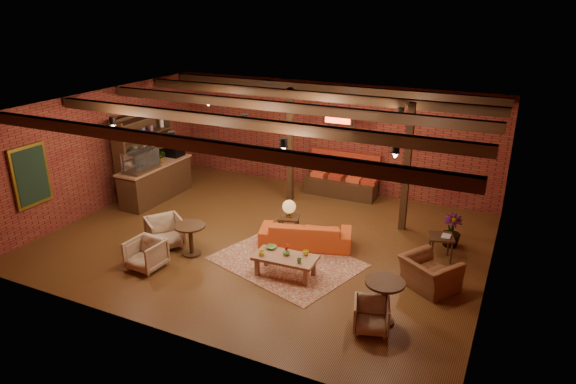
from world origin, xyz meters
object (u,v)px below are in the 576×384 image
at_px(sofa, 306,234).
at_px(side_table_lamp, 289,210).
at_px(armchair_a, 165,231).
at_px(armchair_b, 146,253).
at_px(armchair_right, 430,269).
at_px(round_table_right, 384,295).
at_px(side_table_book, 441,238).
at_px(coffee_table, 285,258).
at_px(round_table_left, 191,235).
at_px(plant_tall, 455,199).
at_px(armchair_far, 371,314).

height_order(sofa, side_table_lamp, side_table_lamp).
distance_m(armchair_a, armchair_b, 1.05).
bearing_deg(armchair_right, round_table_right, 104.21).
bearing_deg(side_table_book, coffee_table, -142.69).
relative_size(side_table_lamp, armchair_a, 1.28).
xyz_separation_m(round_table_left, round_table_right, (4.62, -0.66, 0.06)).
distance_m(armchair_b, side_table_book, 6.44).
height_order(coffee_table, plant_tall, plant_tall).
distance_m(coffee_table, armchair_a, 3.11).
bearing_deg(armchair_b, round_table_right, 6.72).
distance_m(sofa, armchair_b, 3.61).
xyz_separation_m(round_table_right, armchair_far, (-0.12, -0.31, -0.24)).
height_order(coffee_table, armchair_far, coffee_table).
bearing_deg(armchair_a, side_table_book, -34.44).
bearing_deg(armchair_right, armchair_b, 50.73).
bearing_deg(side_table_lamp, coffee_table, -67.32).
relative_size(armchair_a, armchair_right, 0.78).
bearing_deg(sofa, side_table_book, 175.88).
relative_size(armchair_b, round_table_right, 0.87).
xyz_separation_m(sofa, coffee_table, (0.16, -1.44, 0.09)).
relative_size(armchair_b, armchair_right, 0.71).
bearing_deg(armchair_a, armchair_far, -65.41).
height_order(coffee_table, round_table_right, round_table_right).
bearing_deg(plant_tall, round_table_right, -99.44).
xyz_separation_m(armchair_right, side_table_book, (-0.02, 1.35, 0.08)).
bearing_deg(armchair_a, round_table_left, -59.37).
height_order(side_table_lamp, armchair_b, side_table_lamp).
distance_m(coffee_table, armchair_far, 2.41).
bearing_deg(armchair_b, coffee_table, 23.21).
xyz_separation_m(side_table_lamp, round_table_right, (2.96, -2.32, -0.21)).
height_order(armchair_a, armchair_far, armchair_a).
xyz_separation_m(coffee_table, armchair_far, (2.18, -1.04, -0.08)).
height_order(coffee_table, round_table_left, round_table_left).
bearing_deg(armchair_b, side_table_book, 32.79).
bearing_deg(coffee_table, plant_tall, 44.91).
distance_m(side_table_lamp, armchair_far, 3.90).
height_order(side_table_book, plant_tall, plant_tall).
xyz_separation_m(side_table_book, plant_tall, (0.11, 0.76, 0.65)).
bearing_deg(armchair_right, round_table_left, 42.56).
bearing_deg(plant_tall, coffee_table, -135.09).
distance_m(round_table_left, armchair_b, 1.07).
relative_size(coffee_table, plant_tall, 0.57).
height_order(sofa, armchair_a, armchair_a).
distance_m(side_table_lamp, armchair_a, 2.94).
distance_m(side_table_lamp, plant_tall, 3.82).
height_order(round_table_left, round_table_right, round_table_right).
xyz_separation_m(round_table_left, armchair_right, (5.14, 0.85, -0.05)).
bearing_deg(armchair_right, coffee_table, 48.67).
relative_size(armchair_a, plant_tall, 0.33).
xyz_separation_m(round_table_left, side_table_book, (5.12, 2.20, 0.04)).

